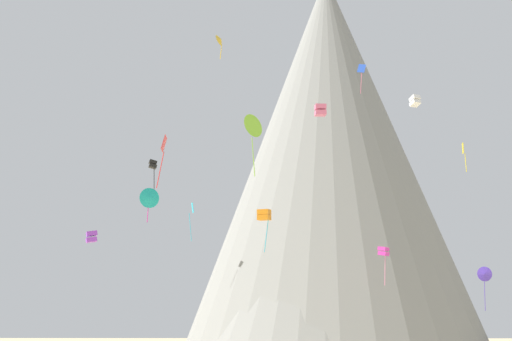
# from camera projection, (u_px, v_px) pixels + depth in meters

# --- Properties ---
(rock_massif) EXTENTS (67.00, 67.00, 64.17)m
(rock_massif) POSITION_uv_depth(u_px,v_px,m) (325.00, 177.00, 111.94)
(rock_massif) COLOR gray
(rock_massif) RESTS_ON ground_plane
(kite_indigo_low) EXTENTS (1.96, 1.43, 5.97)m
(kite_indigo_low) POSITION_uv_depth(u_px,v_px,m) (484.00, 275.00, 94.07)
(kite_indigo_low) COLOR #5138B2
(kite_cyan_mid) EXTENTS (0.78, 0.59, 5.58)m
(kite_cyan_mid) POSITION_uv_depth(u_px,v_px,m) (192.00, 214.00, 98.96)
(kite_cyan_mid) COLOR #33BCDB
(kite_orange_mid) EXTENTS (1.64, 1.66, 4.83)m
(kite_orange_mid) POSITION_uv_depth(u_px,v_px,m) (264.00, 215.00, 77.56)
(kite_orange_mid) COLOR orange
(kite_gold_high) EXTENTS (1.18, 1.50, 2.95)m
(kite_gold_high) POSITION_uv_depth(u_px,v_px,m) (220.00, 40.00, 76.99)
(kite_gold_high) COLOR gold
(kite_magenta_low) EXTENTS (1.55, 1.53, 4.81)m
(kite_magenta_low) POSITION_uv_depth(u_px,v_px,m) (384.00, 252.00, 85.71)
(kite_magenta_low) COLOR #D1339E
(kite_yellow_mid) EXTENTS (0.36, 0.93, 3.57)m
(kite_yellow_mid) POSITION_uv_depth(u_px,v_px,m) (463.00, 151.00, 83.00)
(kite_yellow_mid) COLOR yellow
(kite_black_mid) EXTENTS (1.17, 1.13, 5.08)m
(kite_black_mid) POSITION_uv_depth(u_px,v_px,m) (153.00, 165.00, 81.69)
(kite_black_mid) COLOR black
(kite_teal_mid) EXTENTS (2.09, 1.28, 3.67)m
(kite_teal_mid) POSITION_uv_depth(u_px,v_px,m) (150.00, 198.00, 72.35)
(kite_teal_mid) COLOR teal
(kite_lime_mid) EXTENTS (2.24, 2.30, 6.55)m
(kite_lime_mid) POSITION_uv_depth(u_px,v_px,m) (252.00, 127.00, 70.93)
(kite_lime_mid) COLOR #8CD133
(kite_blue_high) EXTENTS (1.35, 0.60, 4.59)m
(kite_blue_high) POSITION_uv_depth(u_px,v_px,m) (361.00, 71.00, 99.39)
(kite_blue_high) COLOR blue
(kite_red_mid) EXTENTS (0.78, 1.20, 4.97)m
(kite_red_mid) POSITION_uv_depth(u_px,v_px,m) (163.00, 149.00, 63.23)
(kite_red_mid) COLOR red
(kite_violet_mid) EXTENTS (1.83, 1.79, 1.65)m
(kite_violet_mid) POSITION_uv_depth(u_px,v_px,m) (92.00, 237.00, 92.68)
(kite_violet_mid) COLOR purple
(kite_rainbow_high) EXTENTS (1.41, 1.45, 1.43)m
(kite_rainbow_high) POSITION_uv_depth(u_px,v_px,m) (320.00, 110.00, 82.15)
(kite_rainbow_high) COLOR #E5668C
(kite_white_high) EXTENTS (1.45, 1.50, 1.40)m
(kite_white_high) POSITION_uv_depth(u_px,v_px,m) (415.00, 101.00, 85.74)
(kite_white_high) COLOR white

